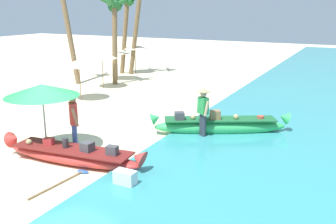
# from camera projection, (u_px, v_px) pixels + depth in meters

# --- Properties ---
(ground_plane) EXTENTS (80.00, 80.00, 0.00)m
(ground_plane) POSITION_uv_depth(u_px,v_px,m) (60.00, 160.00, 11.08)
(ground_plane) COLOR beige
(boat_red_foreground) EXTENTS (4.55, 1.23, 0.74)m
(boat_red_foreground) POSITION_uv_depth(u_px,v_px,m) (73.00, 155.00, 10.80)
(boat_red_foreground) COLOR red
(boat_red_foreground) RESTS_ON ground
(boat_green_midground) EXTENTS (4.44, 2.74, 0.86)m
(boat_green_midground) POSITION_uv_depth(u_px,v_px,m) (219.00, 125.00, 13.22)
(boat_green_midground) COLOR #38B760
(boat_green_midground) RESTS_ON ground
(person_vendor_hatted) EXTENTS (0.56, 0.47, 1.74)m
(person_vendor_hatted) POSITION_uv_depth(u_px,v_px,m) (203.00, 109.00, 12.62)
(person_vendor_hatted) COLOR #333842
(person_vendor_hatted) RESTS_ON ground
(person_tourist_customer) EXTENTS (0.54, 0.53, 1.78)m
(person_tourist_customer) POSITION_uv_depth(u_px,v_px,m) (74.00, 121.00, 11.35)
(person_tourist_customer) COLOR #3D5BA8
(person_tourist_customer) RESTS_ON ground
(patio_umbrella_large) EXTENTS (2.16, 2.16, 2.08)m
(patio_umbrella_large) POSITION_uv_depth(u_px,v_px,m) (42.00, 91.00, 11.24)
(patio_umbrella_large) COLOR #B7B7BC
(patio_umbrella_large) RESTS_ON ground
(parasol_row_0) EXTENTS (1.60, 1.60, 1.91)m
(parasol_row_0) POSITION_uv_depth(u_px,v_px,m) (79.00, 63.00, 17.76)
(parasol_row_0) COLOR #8E6B47
(parasol_row_0) RESTS_ON ground
(parasol_row_1) EXTENTS (1.60, 1.60, 1.91)m
(parasol_row_1) POSITION_uv_depth(u_px,v_px,m) (102.00, 55.00, 20.47)
(parasol_row_1) COLOR #8E6B47
(parasol_row_1) RESTS_ON ground
(parasol_row_2) EXTENTS (1.60, 1.60, 1.91)m
(parasol_row_2) POSITION_uv_depth(u_px,v_px,m) (117.00, 50.00, 22.76)
(parasol_row_2) COLOR #8E6B47
(parasol_row_2) RESTS_ON ground
(parasol_row_3) EXTENTS (1.60, 1.60, 1.91)m
(parasol_row_3) POSITION_uv_depth(u_px,v_px,m) (135.00, 46.00, 25.08)
(parasol_row_3) COLOR #8E6B47
(parasol_row_3) RESTS_ON ground
(palm_tree_mid_cluster) EXTENTS (2.63, 2.68, 5.05)m
(palm_tree_mid_cluster) POSITION_uv_depth(u_px,v_px,m) (115.00, 11.00, 20.75)
(palm_tree_mid_cluster) COLOR brown
(palm_tree_mid_cluster) RESTS_ON ground
(palm_tree_far_behind) EXTENTS (2.67, 2.56, 5.38)m
(palm_tree_far_behind) POSITION_uv_depth(u_px,v_px,m) (127.00, 7.00, 24.11)
(palm_tree_far_behind) COLOR brown
(palm_tree_far_behind) RESTS_ON ground
(cooler_box) EXTENTS (0.54, 0.30, 0.43)m
(cooler_box) POSITION_uv_depth(u_px,v_px,m) (125.00, 179.00, 9.35)
(cooler_box) COLOR silver
(cooler_box) RESTS_ON ground
(paddle) EXTENTS (0.37, 1.91, 0.05)m
(paddle) POSITION_uv_depth(u_px,v_px,m) (66.00, 180.00, 9.74)
(paddle) COLOR #8E6B47
(paddle) RESTS_ON ground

